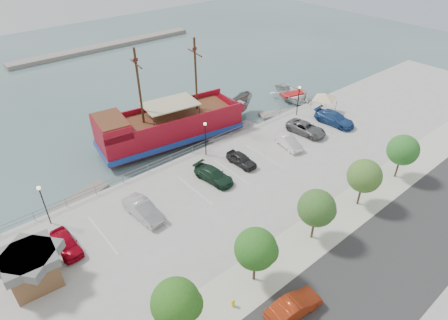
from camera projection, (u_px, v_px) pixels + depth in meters
ground at (243, 188)px, 40.37m from camera, size 160.00×160.00×0.00m
street at (379, 274)px, 29.62m from camera, size 100.00×8.00×0.04m
sidewalk at (318, 232)px, 33.43m from camera, size 100.00×4.00×0.05m
seawall_railing at (199, 146)px, 44.48m from camera, size 50.00×0.06×1.00m
far_shore at (106, 46)px, 80.48m from camera, size 40.00×3.00×0.80m
pirate_ship at (181, 123)px, 47.81m from camera, size 21.32×8.55×13.29m
patrol_boat at (237, 109)px, 53.35m from camera, size 7.10×4.54×2.57m
speedboat at (293, 96)px, 58.33m from camera, size 7.19×8.77×1.58m
dock_west at (80, 199)px, 38.50m from camera, size 6.69×3.76×0.37m
dock_mid at (234, 133)px, 49.70m from camera, size 7.76×3.20×0.43m
dock_east at (282, 113)px, 54.63m from camera, size 6.83×4.34×0.38m
shed at (32, 267)px, 28.12m from camera, size 4.03×4.03×3.07m
canopy_tent at (325, 93)px, 51.56m from camera, size 5.14×5.14×3.29m
street_sedan at (294, 306)px, 26.37m from camera, size 4.51×2.02×1.44m
fire_hydrant at (233, 303)px, 26.97m from camera, size 0.24×0.24×0.71m
lamp_post_left at (42, 198)px, 32.74m from camera, size 0.36×0.36×4.28m
lamp_post_mid at (205, 133)px, 42.31m from camera, size 0.36×0.36×4.28m
lamp_post_right at (299, 95)px, 50.81m from camera, size 0.36×0.36×4.28m
tree_b at (178, 303)px, 23.66m from camera, size 3.30×3.20×5.00m
tree_c at (258, 249)px, 27.38m from camera, size 3.30×3.20×5.00m
tree_d at (318, 209)px, 31.10m from camera, size 3.30×3.20×5.00m
tree_e at (366, 177)px, 34.82m from camera, size 3.30×3.20×5.00m
tree_f at (404, 151)px, 38.54m from camera, size 3.30×3.20×5.00m
parked_car_a at (66, 244)px, 31.35m from camera, size 1.74×4.12×1.39m
parked_car_b at (143, 210)px, 34.76m from camera, size 2.15×4.93×1.58m
parked_car_d at (214, 175)px, 39.44m from camera, size 2.61×4.95×1.37m
parked_car_e at (241, 159)px, 41.94m from camera, size 1.77×3.97×1.33m
parked_car_f at (288, 142)px, 45.07m from camera, size 2.25×4.42×1.39m
parked_car_g at (306, 128)px, 47.73m from camera, size 2.94×5.43×1.45m
parked_car_h at (334, 118)px, 49.81m from camera, size 2.67×5.70×1.61m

